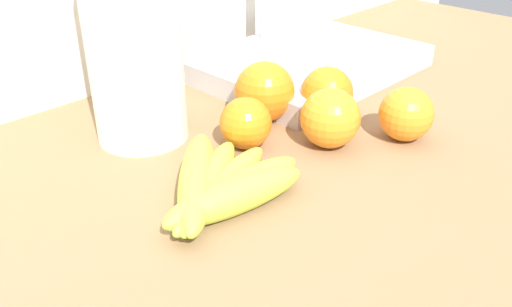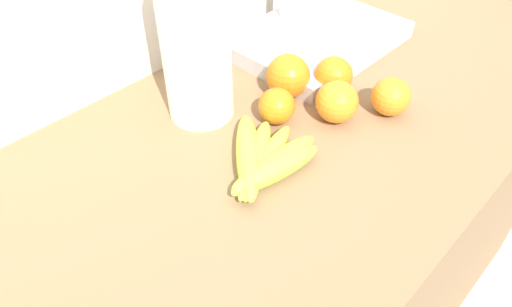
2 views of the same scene
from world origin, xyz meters
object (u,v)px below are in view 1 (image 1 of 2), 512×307
orange_front (246,123)px  paper_towel_roll (132,26)px  orange_center (329,92)px  orange_back_right (265,91)px  orange_far_right (406,114)px  orange_right (330,118)px  sink_basin (307,61)px  banana_bunch (219,187)px

orange_front → paper_towel_roll: 0.18m
orange_center → orange_front: orange_center is taller
orange_front → paper_towel_roll: bearing=122.2°
orange_back_right → orange_far_right: bearing=-64.0°
orange_center → orange_far_right: (0.01, -0.12, -0.00)m
orange_right → orange_front: (-0.08, 0.07, -0.01)m
orange_far_right → orange_front: orange_far_right is taller
orange_far_right → paper_towel_roll: 0.36m
sink_basin → orange_far_right: bearing=-112.3°
orange_front → sink_basin: sink_basin is taller
orange_back_right → sink_basin: bearing=22.7°
banana_bunch → sink_basin: (0.37, 0.19, 0.00)m
orange_far_right → orange_front: bearing=140.5°
orange_far_right → orange_front: size_ratio=1.07×
orange_right → orange_front: 0.11m
orange_front → orange_far_right: bearing=-39.5°
orange_center → orange_front: 0.15m
orange_center → orange_right: size_ratio=0.96×
banana_bunch → orange_far_right: size_ratio=2.72×
paper_towel_roll → banana_bunch: bearing=-100.4°
banana_bunch → orange_right: orange_right is taller
orange_front → orange_center: bearing=-6.5°
banana_bunch → orange_front: bearing=32.4°
orange_back_right → orange_right: orange_back_right is taller
orange_center → orange_far_right: bearing=-83.5°
orange_center → paper_towel_roll: size_ratio=0.23×
orange_front → paper_towel_roll: size_ratio=0.20×
orange_back_right → sink_basin: 0.20m
orange_right → orange_back_right: bearing=90.4°
paper_towel_roll → orange_front: bearing=-57.8°
orange_far_right → orange_back_right: bearing=116.0°
orange_far_right → orange_front: (-0.16, 0.13, -0.00)m
orange_center → orange_front: size_ratio=1.11×
banana_bunch → orange_center: bearing=11.6°
orange_front → sink_basin: 0.29m
paper_towel_roll → orange_back_right: bearing=-27.3°
orange_back_right → orange_right: size_ratio=1.10×
orange_far_right → sink_basin: 0.27m
orange_right → paper_towel_roll: bearing=128.4°
orange_center → sink_basin: bearing=49.4°
orange_right → paper_towel_roll: size_ratio=0.23×
orange_back_right → orange_right: 0.11m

